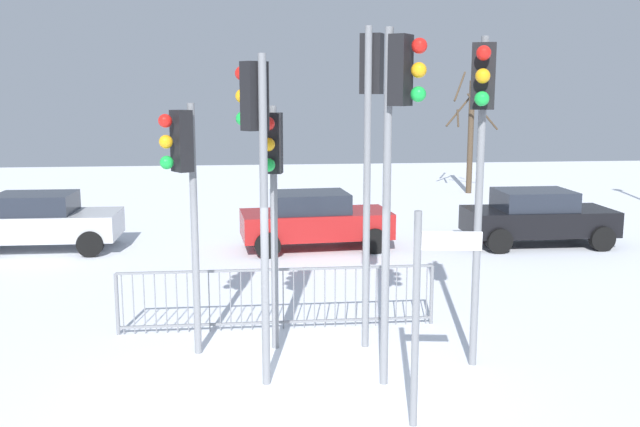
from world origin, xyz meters
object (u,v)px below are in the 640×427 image
at_px(traffic_light_mid_right, 256,146).
at_px(car_red_trailing, 314,219).
at_px(traffic_light_foreground_left, 398,129).
at_px(traffic_light_rear_right, 184,174).
at_px(bare_tree_left, 470,132).
at_px(traffic_light_rear_left, 481,130).
at_px(car_silver_near, 41,221).
at_px(car_black_far, 537,216).
at_px(direction_sign_post, 422,307).
at_px(traffic_light_foreground_right, 272,174).
at_px(traffic_light_mid_left, 371,117).

bearing_deg(traffic_light_mid_right, car_red_trailing, 41.04).
bearing_deg(traffic_light_foreground_left, traffic_light_rear_right, -80.42).
height_order(traffic_light_rear_right, car_red_trailing, traffic_light_rear_right).
height_order(traffic_light_mid_right, bare_tree_left, bare_tree_left).
bearing_deg(bare_tree_left, traffic_light_rear_right, -120.45).
height_order(traffic_light_rear_left, car_silver_near, traffic_light_rear_left).
height_order(traffic_light_rear_left, car_black_far, traffic_light_rear_left).
xyz_separation_m(traffic_light_mid_right, traffic_light_rear_left, (3.12, 0.14, 0.19)).
bearing_deg(direction_sign_post, car_silver_near, 133.47).
relative_size(traffic_light_rear_left, traffic_light_foreground_right, 1.25).
xyz_separation_m(direction_sign_post, car_silver_near, (-7.29, 10.36, -0.74)).
relative_size(traffic_light_mid_right, car_red_trailing, 1.15).
height_order(traffic_light_mid_left, car_silver_near, traffic_light_mid_left).
bearing_deg(direction_sign_post, car_black_far, 68.42).
relative_size(traffic_light_mid_left, traffic_light_rear_left, 1.04).
relative_size(traffic_light_mid_left, car_red_trailing, 1.27).
bearing_deg(car_red_trailing, car_silver_near, 171.25).
bearing_deg(traffic_light_mid_left, bare_tree_left, 95.14).
bearing_deg(traffic_light_rear_left, bare_tree_left, -86.87).
relative_size(traffic_light_rear_right, car_silver_near, 1.01).
bearing_deg(direction_sign_post, car_red_trailing, 100.28).
xyz_separation_m(traffic_light_foreground_right, direction_sign_post, (1.66, -2.66, -1.29)).
xyz_separation_m(traffic_light_rear_left, traffic_light_foreground_left, (-1.29, -0.49, 0.04)).
distance_m(traffic_light_mid_right, car_silver_near, 10.63).
xyz_separation_m(traffic_light_mid_left, traffic_light_rear_right, (-2.83, -0.22, -0.81)).
distance_m(traffic_light_mid_left, traffic_light_rear_left, 1.79).
height_order(traffic_light_foreground_left, car_black_far, traffic_light_foreground_left).
relative_size(traffic_light_rear_left, car_black_far, 1.25).
xyz_separation_m(traffic_light_mid_left, direction_sign_post, (0.14, -2.85, -2.13)).
bearing_deg(traffic_light_mid_left, traffic_light_foreground_right, -145.05).
distance_m(traffic_light_foreground_left, car_black_far, 10.53).
xyz_separation_m(traffic_light_mid_right, bare_tree_left, (8.66, 17.62, -0.87)).
bearing_deg(car_silver_near, traffic_light_foreground_left, -51.27).
bearing_deg(car_red_trailing, car_black_far, -6.63).
distance_m(traffic_light_rear_left, bare_tree_left, 18.37).
relative_size(traffic_light_mid_left, car_black_far, 1.31).
relative_size(traffic_light_rear_right, bare_tree_left, 0.80).
distance_m(traffic_light_mid_left, car_red_trailing, 7.57).
bearing_deg(direction_sign_post, traffic_light_foreground_right, 130.34).
relative_size(traffic_light_mid_left, direction_sign_post, 1.87).
distance_m(car_black_far, car_red_trailing, 5.89).
distance_m(traffic_light_mid_right, bare_tree_left, 19.65).
relative_size(traffic_light_foreground_right, bare_tree_left, 0.79).
bearing_deg(traffic_light_foreground_right, car_red_trailing, -88.19).
xyz_separation_m(traffic_light_foreground_right, bare_tree_left, (8.42, 16.51, -0.36)).
bearing_deg(car_silver_near, car_red_trailing, -3.62).
height_order(traffic_light_mid_right, direction_sign_post, traffic_light_mid_right).
height_order(direction_sign_post, car_red_trailing, direction_sign_post).
relative_size(car_red_trailing, bare_tree_left, 0.82).
bearing_deg(traffic_light_foreground_right, traffic_light_mid_left, -160.80).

